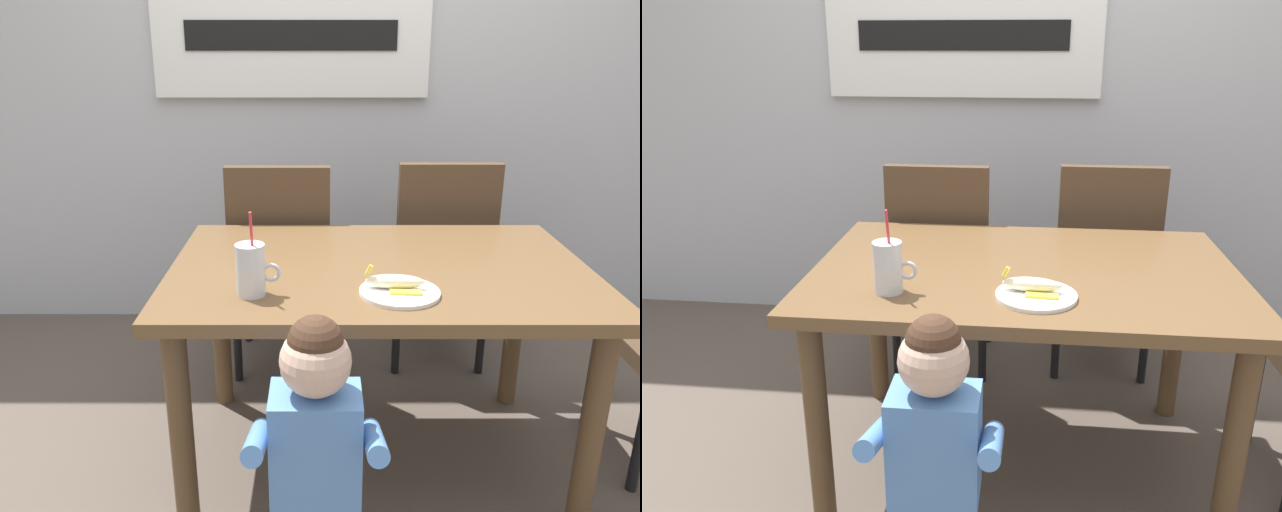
# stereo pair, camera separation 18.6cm
# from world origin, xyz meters

# --- Properties ---
(ground_plane) EXTENTS (24.00, 24.00, 0.00)m
(ground_plane) POSITION_xyz_m (0.00, 0.00, 0.00)
(ground_plane) COLOR brown
(back_wall) EXTENTS (6.40, 0.17, 2.90)m
(back_wall) POSITION_xyz_m (-0.00, 1.28, 1.45)
(back_wall) COLOR silver
(back_wall) RESTS_ON ground
(dining_table) EXTENTS (1.34, 0.89, 0.74)m
(dining_table) POSITION_xyz_m (0.00, 0.00, 0.64)
(dining_table) COLOR brown
(dining_table) RESTS_ON ground
(dining_chair_left) EXTENTS (0.44, 0.44, 0.96)m
(dining_chair_left) POSITION_xyz_m (-0.36, 0.64, 0.54)
(dining_chair_left) COLOR #4C3826
(dining_chair_left) RESTS_ON ground
(dining_chair_right) EXTENTS (0.44, 0.44, 0.96)m
(dining_chair_right) POSITION_xyz_m (0.34, 0.70, 0.54)
(dining_chair_right) COLOR #4C3826
(dining_chair_right) RESTS_ON ground
(toddler_standing) EXTENTS (0.33, 0.24, 0.84)m
(toddler_standing) POSITION_xyz_m (-0.20, -0.60, 0.53)
(toddler_standing) COLOR #3F4760
(toddler_standing) RESTS_ON ground
(milk_cup) EXTENTS (0.13, 0.08, 0.25)m
(milk_cup) POSITION_xyz_m (-0.38, -0.25, 0.81)
(milk_cup) COLOR silver
(milk_cup) RESTS_ON dining_table
(snack_plate) EXTENTS (0.23, 0.23, 0.01)m
(snack_plate) POSITION_xyz_m (0.04, -0.25, 0.75)
(snack_plate) COLOR white
(snack_plate) RESTS_ON dining_table
(peeled_banana) EXTENTS (0.17, 0.11, 0.07)m
(peeled_banana) POSITION_xyz_m (0.03, -0.23, 0.77)
(peeled_banana) COLOR #F4EAC6
(peeled_banana) RESTS_ON snack_plate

